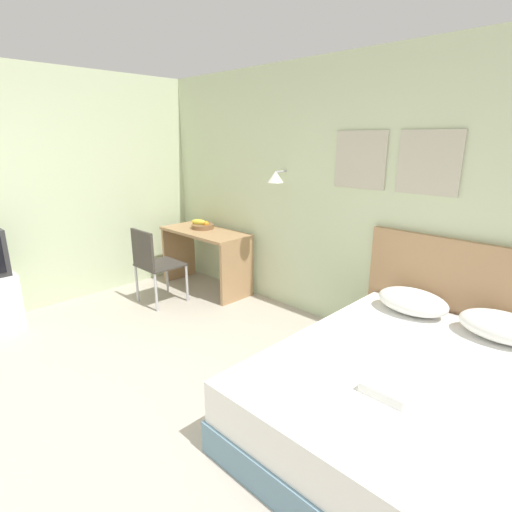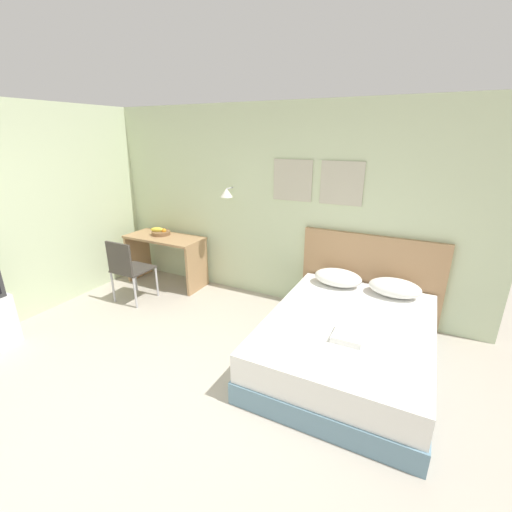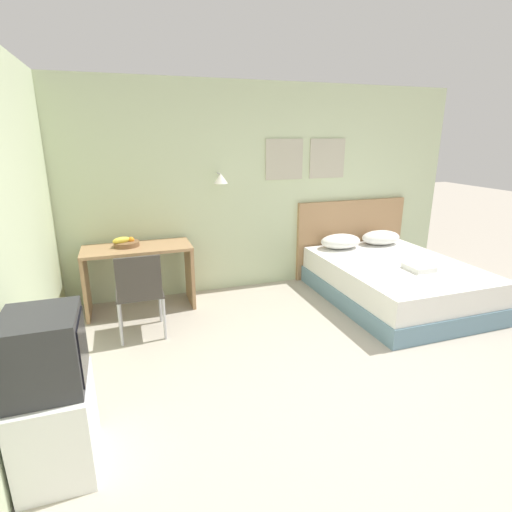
% 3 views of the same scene
% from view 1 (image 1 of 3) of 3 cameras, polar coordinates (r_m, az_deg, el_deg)
% --- Properties ---
extents(ground_plane, '(24.00, 24.00, 0.00)m').
position_cam_1_polar(ground_plane, '(3.05, -25.75, -23.74)').
color(ground_plane, '#B2A899').
extents(wall_back, '(5.74, 0.31, 2.65)m').
position_cam_1_polar(wall_back, '(4.15, 10.44, 8.42)').
color(wall_back, beige).
rests_on(wall_back, ground_plane).
extents(bed, '(1.59, 2.08, 0.50)m').
position_cam_1_polar(bed, '(2.94, 20.15, -18.62)').
color(bed, '#66899E').
rests_on(bed, ground_plane).
extents(headboard, '(1.71, 0.06, 1.11)m').
position_cam_1_polar(headboard, '(3.71, 27.69, -6.63)').
color(headboard, '#A87F56').
rests_on(headboard, ground_plane).
extents(pillow_left, '(0.58, 0.38, 0.20)m').
position_cam_1_polar(pillow_left, '(3.55, 21.44, -6.07)').
color(pillow_left, white).
rests_on(pillow_left, bed).
extents(pillow_right, '(0.58, 0.38, 0.20)m').
position_cam_1_polar(pillow_right, '(3.38, 31.70, -8.59)').
color(pillow_right, white).
rests_on(pillow_right, bed).
extents(folded_towel_near_foot, '(0.27, 0.30, 0.06)m').
position_cam_1_polar(folded_towel_near_foot, '(2.53, 18.90, -17.09)').
color(folded_towel_near_foot, white).
rests_on(folded_towel_near_foot, bed).
extents(desk, '(1.22, 0.55, 0.77)m').
position_cam_1_polar(desk, '(5.14, -7.25, 1.09)').
color(desk, '#A87F56').
rests_on(desk, ground_plane).
extents(desk_chair, '(0.46, 0.46, 0.91)m').
position_cam_1_polar(desk_chair, '(4.76, -14.60, -0.60)').
color(desk_chair, '#3D3833').
rests_on(desk_chair, ground_plane).
extents(fruit_bowl, '(0.31, 0.29, 0.12)m').
position_cam_1_polar(fruit_bowl, '(5.20, -7.70, 4.35)').
color(fruit_bowl, brown).
rests_on(fruit_bowl, desk).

